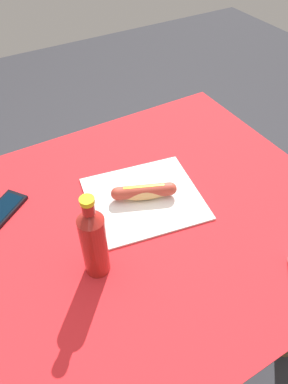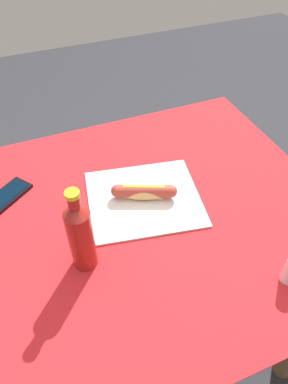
{
  "view_description": "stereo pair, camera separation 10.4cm",
  "coord_description": "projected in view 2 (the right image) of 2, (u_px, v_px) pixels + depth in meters",
  "views": [
    {
      "loc": [
        0.35,
        0.58,
        1.51
      ],
      "look_at": [
        -0.02,
        -0.06,
        0.77
      ],
      "focal_mm": 33.03,
      "sensor_mm": 36.0,
      "label": 1
    },
    {
      "loc": [
        0.26,
        0.62,
        1.51
      ],
      "look_at": [
        -0.02,
        -0.06,
        0.77
      ],
      "focal_mm": 33.03,
      "sensor_mm": 36.0,
      "label": 2
    }
  ],
  "objects": [
    {
      "name": "cell_phone",
      "position": [
        8.0,
        195.0,
        1.07
      ],
      "size": [
        0.15,
        0.14,
        0.01
      ],
      "color": "black",
      "rests_on": "dining_table"
    },
    {
      "name": "paper_wrapper",
      "position": [
        144.0,
        198.0,
        1.06
      ],
      "size": [
        0.38,
        0.35,
        0.01
      ],
      "primitive_type": "cube",
      "rotation": [
        0.0,
        0.0,
        -0.18
      ],
      "color": "silver",
      "rests_on": "dining_table"
    },
    {
      "name": "soda_bottle",
      "position": [
        81.0,
        235.0,
        0.83
      ],
      "size": [
        0.06,
        0.06,
        0.25
      ],
      "color": "maroon",
      "rests_on": "dining_table"
    },
    {
      "name": "hot_dog",
      "position": [
        144.0,
        192.0,
        1.04
      ],
      "size": [
        0.18,
        0.1,
        0.05
      ],
      "color": "#DBB26B",
      "rests_on": "paper_wrapper"
    },
    {
      "name": "ground_plane",
      "position": [
        145.0,
        326.0,
        1.55
      ],
      "size": [
        6.0,
        6.0,
        0.0
      ],
      "primitive_type": "plane",
      "color": "#2D2D33",
      "rests_on": "ground"
    },
    {
      "name": "dining_table",
      "position": [
        146.0,
        241.0,
        1.11
      ],
      "size": [
        1.1,
        0.96,
        0.74
      ],
      "color": "brown",
      "rests_on": "ground"
    }
  ]
}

